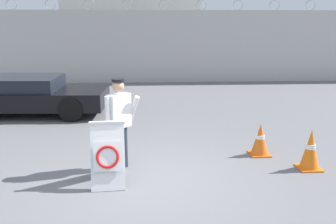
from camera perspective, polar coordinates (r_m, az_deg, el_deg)
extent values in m
plane|color=slate|center=(6.83, -3.18, -10.41)|extent=(90.00, 90.00, 0.00)
cube|color=beige|center=(17.42, -3.34, 9.90)|extent=(36.00, 0.30, 3.26)
torus|color=gray|center=(18.37, -22.72, 14.87)|extent=(0.47, 0.03, 0.47)
torus|color=gray|center=(17.90, -17.48, 15.34)|extent=(0.47, 0.03, 0.47)
torus|color=gray|center=(17.58, -11.97, 15.70)|extent=(0.47, 0.03, 0.47)
torus|color=gray|center=(17.42, -6.30, 15.93)|extent=(0.47, 0.03, 0.47)
torus|color=gray|center=(17.42, -0.56, 16.01)|extent=(0.47, 0.03, 0.47)
torus|color=gray|center=(17.57, 5.13, 15.93)|extent=(0.47, 0.03, 0.47)
torus|color=gray|center=(17.89, 10.66, 15.72)|extent=(0.47, 0.03, 0.47)
torus|color=gray|center=(18.35, 15.93, 15.39)|extent=(0.47, 0.03, 0.47)
torus|color=gray|center=(18.95, 20.90, 14.96)|extent=(0.47, 0.03, 0.47)
cube|color=silver|center=(22.38, -5.33, 15.46)|extent=(6.97, 6.61, 6.97)
cube|color=white|center=(6.49, -9.15, -6.80)|extent=(0.61, 0.48, 1.08)
cube|color=white|center=(6.87, -9.06, -5.63)|extent=(0.61, 0.48, 1.08)
cube|color=white|center=(6.51, -9.29, -1.62)|extent=(0.62, 0.10, 0.05)
cube|color=white|center=(6.45, -9.17, -6.75)|extent=(0.50, 0.23, 0.47)
torus|color=red|center=(6.43, -9.17, -6.79)|extent=(0.40, 0.21, 0.38)
cylinder|color=#232838|center=(7.25, -7.87, -5.55)|extent=(0.15, 0.15, 0.83)
cylinder|color=#232838|center=(7.35, -6.76, -5.23)|extent=(0.15, 0.15, 0.83)
cube|color=silver|center=(7.10, -7.49, 0.19)|extent=(0.47, 0.45, 0.64)
sphere|color=tan|center=(7.00, -7.61, 3.93)|extent=(0.22, 0.22, 0.22)
cylinder|color=silver|center=(6.94, -9.21, -0.07)|extent=(0.09, 0.09, 0.60)
cylinder|color=silver|center=(7.19, -5.33, 0.32)|extent=(0.29, 0.31, 0.59)
cylinder|color=black|center=(6.98, -7.64, 4.84)|extent=(0.23, 0.23, 0.05)
cube|color=orange|center=(8.30, 13.73, -6.21)|extent=(0.42, 0.42, 0.03)
cone|color=orange|center=(8.19, 13.87, -3.95)|extent=(0.36, 0.36, 0.66)
cylinder|color=white|center=(8.18, 13.88, -3.73)|extent=(0.18, 0.18, 0.09)
cube|color=orange|center=(7.82, 20.65, -7.97)|extent=(0.42, 0.42, 0.03)
cone|color=orange|center=(7.69, 20.89, -5.24)|extent=(0.36, 0.36, 0.76)
cylinder|color=white|center=(7.68, 20.92, -4.97)|extent=(0.18, 0.18, 0.11)
cylinder|color=black|center=(12.61, -12.73, 2.23)|extent=(0.71, 0.23, 0.70)
cylinder|color=black|center=(10.92, -14.60, 0.36)|extent=(0.71, 0.23, 0.70)
cube|color=black|center=(12.11, -20.07, 2.02)|extent=(4.56, 2.08, 0.52)
cube|color=black|center=(12.11, -21.25, 4.12)|extent=(2.22, 1.79, 0.39)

